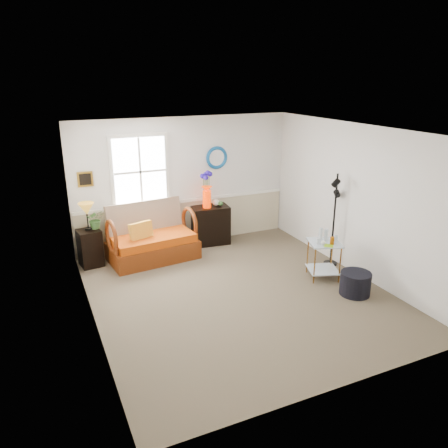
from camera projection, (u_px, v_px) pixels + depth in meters
name	position (u px, v px, depth m)	size (l,w,h in m)	color
floor	(238.00, 293.00, 7.08)	(4.50, 5.00, 0.01)	brown
ceiling	(240.00, 131.00, 6.23)	(4.50, 5.00, 0.01)	white
walls	(239.00, 217.00, 6.66)	(4.51, 5.01, 2.60)	silver
wainscot	(186.00, 222.00, 9.07)	(4.46, 0.02, 0.90)	#C4B793
chair_rail	(186.00, 201.00, 8.91)	(4.46, 0.04, 0.06)	white
window	(140.00, 172.00, 8.34)	(1.14, 0.06, 1.44)	white
picture	(85.00, 179.00, 7.96)	(0.28, 0.03, 0.28)	#BE8D2B
mirror	(217.00, 158.00, 8.92)	(0.47, 0.47, 0.07)	#0E69A8
loveseat	(152.00, 233.00, 8.24)	(1.62, 0.92, 1.06)	maroon
throw_pillow	(141.00, 234.00, 8.07)	(0.44, 0.11, 0.44)	orange
lamp_stand	(90.00, 248.00, 8.01)	(0.39, 0.39, 0.69)	black
table_lamp	(87.00, 217.00, 7.83)	(0.28, 0.28, 0.51)	#C18523
potted_plant	(96.00, 221.00, 7.95)	(0.32, 0.35, 0.27)	#3A682E
cabinet	(210.00, 225.00, 9.07)	(0.75, 0.48, 0.80)	black
flower_vase	(207.00, 190.00, 8.76)	(0.22, 0.22, 0.73)	#F62C00
side_table	(323.00, 260.00, 7.53)	(0.52, 0.52, 0.66)	#AE7129
tabletop_items	(327.00, 237.00, 7.36)	(0.37, 0.37, 0.22)	silver
floor_lamp	(334.00, 220.00, 7.90)	(0.25, 0.25, 1.72)	black
ottoman	(355.00, 283.00, 6.99)	(0.49, 0.49, 0.37)	black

